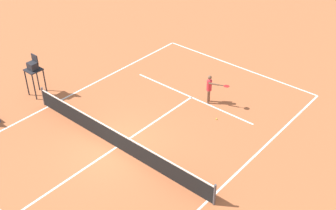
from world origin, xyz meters
name	(u,v)px	position (x,y,z in m)	size (l,w,h in m)	color
ground_plane	(117,147)	(0.00, 0.00, 0.00)	(60.00, 60.00, 0.00)	#B76038
court_lines	(117,147)	(0.00, 0.00, 0.00)	(10.66, 20.92, 0.01)	white
tennis_net	(116,139)	(0.00, 0.00, 0.50)	(11.26, 0.10, 1.07)	#4C4C51
player_serving	(210,87)	(-1.06, -5.94, 0.98)	(1.30, 0.59, 1.66)	brown
tennis_ball	(216,119)	(-2.29, -4.88, 0.03)	(0.07, 0.07, 0.07)	#CCE033
umpire_chair	(34,69)	(6.72, -0.40, 1.61)	(0.80, 0.80, 2.41)	#232328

